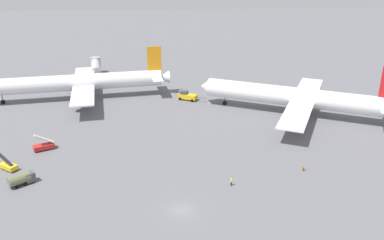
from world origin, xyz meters
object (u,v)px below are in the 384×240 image
object	(u,v)px
pushback_tug	(187,96)
gse_stair_truck_yellow	(44,146)
gse_belt_loader_portside	(8,166)
airliner_being_pushed	(296,97)
airliner_at_gate_left	(77,83)
gse_fuel_bowser_stubby	(22,179)
ground_crew_ramp_agent_by_cones	(303,167)
ground_crew_marshaller_foreground	(231,182)
jet_bridge	(96,65)

from	to	relation	value
pushback_tug	gse_stair_truck_yellow	distance (m)	47.75
gse_stair_truck_yellow	gse_belt_loader_portside	size ratio (longest dim) A/B	1.06
airliner_being_pushed	gse_belt_loader_portside	world-z (taller)	airliner_being_pushed
airliner_at_gate_left	gse_fuel_bowser_stubby	bearing A→B (deg)	-91.70
ground_crew_ramp_agent_by_cones	ground_crew_marshaller_foreground	distance (m)	16.37
gse_stair_truck_yellow	jet_bridge	world-z (taller)	jet_bridge
airliner_at_gate_left	gse_stair_truck_yellow	distance (m)	36.36
airliner_at_gate_left	ground_crew_marshaller_foreground	bearing A→B (deg)	-55.04
airliner_at_gate_left	gse_stair_truck_yellow	bearing A→B (deg)	-92.03
gse_stair_truck_yellow	jet_bridge	bearing A→B (deg)	86.65
airliner_at_gate_left	gse_belt_loader_portside	xyz separation A→B (m)	(-6.25, -45.03, -4.40)
jet_bridge	airliner_at_gate_left	bearing A→B (deg)	-95.26
gse_belt_loader_portside	ground_crew_ramp_agent_by_cones	bearing A→B (deg)	-5.34
gse_belt_loader_portside	gse_stair_truck_yellow	bearing A→B (deg)	60.87
gse_stair_truck_yellow	gse_belt_loader_portside	distance (m)	10.22
airliner_at_gate_left	jet_bridge	distance (m)	25.16
gse_fuel_bowser_stubby	ground_crew_marshaller_foreground	world-z (taller)	gse_fuel_bowser_stubby
gse_belt_loader_portside	ground_crew_marshaller_foreground	world-z (taller)	gse_belt_loader_portside
pushback_tug	gse_fuel_bowser_stubby	bearing A→B (deg)	-126.48
jet_bridge	gse_fuel_bowser_stubby	bearing A→B (deg)	-92.87
airliner_at_gate_left	jet_bridge	xyz separation A→B (m)	(2.30, 25.04, -0.88)
ground_crew_marshaller_foreground	gse_stair_truck_yellow	bearing A→B (deg)	154.42
pushback_tug	airliner_at_gate_left	bearing A→B (deg)	173.73
airliner_being_pushed	gse_stair_truck_yellow	xyz separation A→B (m)	(-64.15, -17.52, -3.95)
pushback_tug	ground_crew_marshaller_foreground	bearing A→B (deg)	-84.70
jet_bridge	gse_belt_loader_portside	bearing A→B (deg)	-96.96
airliner_being_pushed	pushback_tug	world-z (taller)	airliner_being_pushed
pushback_tug	gse_fuel_bowser_stubby	xyz separation A→B (m)	(-35.34, -47.79, 0.04)
airliner_being_pushed	ground_crew_marshaller_foreground	bearing A→B (deg)	-123.57
gse_stair_truck_yellow	jet_bridge	xyz separation A→B (m)	(3.58, 61.14, 3.31)
airliner_at_gate_left	airliner_being_pushed	world-z (taller)	airliner_being_pushed
ground_crew_ramp_agent_by_cones	jet_bridge	bearing A→B (deg)	124.49
airliner_at_gate_left	gse_fuel_bowser_stubby	distance (m)	51.68
airliner_being_pushed	jet_bridge	bearing A→B (deg)	144.24
pushback_tug	jet_bridge	world-z (taller)	jet_bridge
ground_crew_marshaller_foreground	airliner_at_gate_left	bearing A→B (deg)	124.96
pushback_tug	gse_fuel_bowser_stubby	size ratio (longest dim) A/B	1.66
airliner_being_pushed	jet_bridge	world-z (taller)	airliner_being_pushed
airliner_being_pushed	jet_bridge	xyz separation A→B (m)	(-60.57, 43.62, -0.64)
pushback_tug	gse_belt_loader_portside	bearing A→B (deg)	-134.12
gse_belt_loader_portside	ground_crew_marshaller_foreground	bearing A→B (deg)	-12.76
airliner_at_gate_left	gse_fuel_bowser_stubby	xyz separation A→B (m)	(-1.53, -51.51, -3.89)
ground_crew_marshaller_foreground	pushback_tug	bearing A→B (deg)	95.30
gse_fuel_bowser_stubby	ground_crew_ramp_agent_by_cones	size ratio (longest dim) A/B	3.09
ground_crew_marshaller_foreground	jet_bridge	world-z (taller)	jet_bridge
ground_crew_marshaller_foreground	gse_fuel_bowser_stubby	bearing A→B (deg)	174.77
airliner_being_pushed	gse_fuel_bowser_stubby	size ratio (longest dim) A/B	10.18
gse_fuel_bowser_stubby	ground_crew_ramp_agent_by_cones	bearing A→B (deg)	0.84
airliner_at_gate_left	airliner_being_pushed	bearing A→B (deg)	-16.47
gse_stair_truck_yellow	gse_belt_loader_portside	bearing A→B (deg)	-119.13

